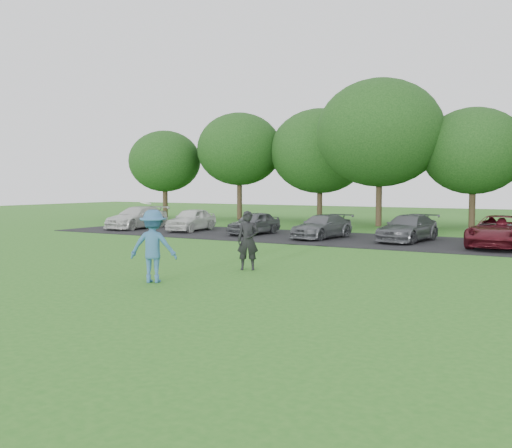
{
  "coord_description": "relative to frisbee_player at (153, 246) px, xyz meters",
  "views": [
    {
      "loc": [
        8.41,
        -11.18,
        2.48
      ],
      "look_at": [
        0.0,
        3.5,
        1.3
      ],
      "focal_mm": 40.0,
      "sensor_mm": 36.0,
      "label": 1
    }
  ],
  "objects": [
    {
      "name": "ground",
      "position": [
        0.96,
        0.05,
        -0.92
      ],
      "size": [
        100.0,
        100.0,
        0.0
      ],
      "primitive_type": "plane",
      "color": "#2C7020",
      "rests_on": "ground"
    },
    {
      "name": "parking_lot",
      "position": [
        0.96,
        13.05,
        -0.91
      ],
      "size": [
        32.0,
        6.5,
        0.03
      ],
      "primitive_type": "cube",
      "color": "black",
      "rests_on": "ground"
    },
    {
      "name": "frisbee_player",
      "position": [
        0.0,
        0.0,
        0.0
      ],
      "size": [
        1.37,
        1.12,
        2.07
      ],
      "color": "teal",
      "rests_on": "ground"
    },
    {
      "name": "camera_bystander",
      "position": [
        1.02,
        2.99,
        -0.06
      ],
      "size": [
        0.74,
        0.64,
        1.72
      ],
      "color": "black",
      "rests_on": "ground"
    },
    {
      "name": "parked_cars",
      "position": [
        1.33,
        12.98,
        -0.31
      ],
      "size": [
        28.17,
        4.84,
        1.24
      ],
      "color": "silver",
      "rests_on": "parking_lot"
    },
    {
      "name": "tree_row",
      "position": [
        2.47,
        22.81,
        3.99
      ],
      "size": [
        42.39,
        9.85,
        8.64
      ],
      "color": "#38281C",
      "rests_on": "ground"
    }
  ]
}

